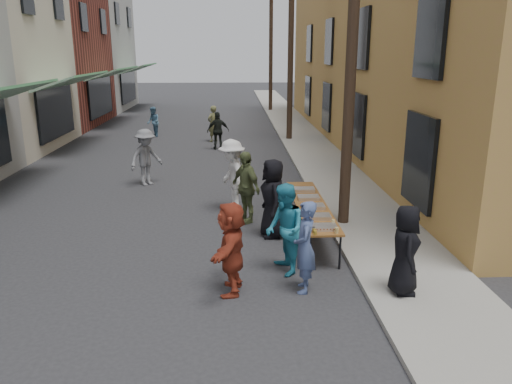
{
  "coord_description": "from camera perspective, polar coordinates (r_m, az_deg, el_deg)",
  "views": [
    {
      "loc": [
        1.64,
        -8.38,
        4.11
      ],
      "look_at": [
        2.1,
        1.51,
        1.3
      ],
      "focal_mm": 35.0,
      "sensor_mm": 36.0,
      "label": 1
    }
  ],
  "objects": [
    {
      "name": "server",
      "position": [
        8.82,
        16.69,
        -6.34
      ],
      "size": [
        0.61,
        0.83,
        1.56
      ],
      "primitive_type": "imported",
      "rotation": [
        0.0,
        0.0,
        1.41
      ],
      "color": "black",
      "rests_on": "sidewalk"
    },
    {
      "name": "ground",
      "position": [
        9.48,
        -12.56,
        -10.27
      ],
      "size": [
        120.0,
        120.0,
        0.0
      ],
      "primitive_type": "plane",
      "color": "#28282B",
      "rests_on": "ground"
    },
    {
      "name": "guest_front_d",
      "position": [
        13.05,
        -2.76,
        1.85
      ],
      "size": [
        1.01,
        1.38,
        1.92
      ],
      "primitive_type": "imported",
      "rotation": [
        0.0,
        0.0,
        -1.31
      ],
      "color": "silver",
      "rests_on": "ground"
    },
    {
      "name": "utility_pole_far",
      "position": [
        35.48,
        1.71,
        16.47
      ],
      "size": [
        0.26,
        0.26,
        9.0
      ],
      "primitive_type": "cylinder",
      "color": "#2D2116",
      "rests_on": "ground"
    },
    {
      "name": "guest_front_a",
      "position": [
        11.26,
        1.93,
        -0.72
      ],
      "size": [
        0.71,
        0.97,
        1.81
      ],
      "primitive_type": "imported",
      "rotation": [
        0.0,
        0.0,
        -1.41
      ],
      "color": "black",
      "rests_on": "ground"
    },
    {
      "name": "guest_queue_back",
      "position": [
        8.69,
        -2.84,
        -6.38
      ],
      "size": [
        0.69,
        1.59,
        1.66
      ],
      "primitive_type": "imported",
      "rotation": [
        0.0,
        0.0,
        -1.71
      ],
      "color": "#9E3822",
      "rests_on": "ground"
    },
    {
      "name": "condiment_jar_b",
      "position": [
        9.63,
        6.69,
        -4.44
      ],
      "size": [
        0.07,
        0.07,
        0.08
      ],
      "primitive_type": "cylinder",
      "color": "#A57F26",
      "rests_on": "serving_table"
    },
    {
      "name": "passerby_mid",
      "position": [
        21.56,
        -4.36,
        6.98
      ],
      "size": [
        1.0,
        0.56,
        1.61
      ],
      "primitive_type": "imported",
      "rotation": [
        0.0,
        0.0,
        3.33
      ],
      "color": "black",
      "rests_on": "ground"
    },
    {
      "name": "catering_tray_sausage",
      "position": [
        9.86,
        7.77,
        -4.01
      ],
      "size": [
        0.5,
        0.33,
        0.08
      ],
      "primitive_type": "cube",
      "color": "maroon",
      "rests_on": "serving_table"
    },
    {
      "name": "passerby_left",
      "position": [
        16.05,
        -12.47,
        3.89
      ],
      "size": [
        1.28,
        1.28,
        1.78
      ],
      "primitive_type": "imported",
      "rotation": [
        0.0,
        0.0,
        0.79
      ],
      "color": "slate",
      "rests_on": "ground"
    },
    {
      "name": "passerby_far",
      "position": [
        25.32,
        -11.65,
        7.86
      ],
      "size": [
        0.8,
        0.88,
        1.47
      ],
      "primitive_type": "imported",
      "rotation": [
        0.0,
        0.0,
        5.13
      ],
      "color": "teal",
      "rests_on": "ground"
    },
    {
      "name": "utility_pole_mid",
      "position": [
        23.54,
        4.0,
        16.76
      ],
      "size": [
        0.26,
        0.26,
        9.0
      ],
      "primitive_type": "cylinder",
      "color": "#2D2116",
      "rests_on": "ground"
    },
    {
      "name": "catering_tray_buns_end",
      "position": [
        12.44,
        5.54,
        0.28
      ],
      "size": [
        0.5,
        0.33,
        0.08
      ],
      "primitive_type": "cube",
      "color": "tan",
      "rests_on": "serving_table"
    },
    {
      "name": "sidewalk",
      "position": [
        23.97,
        5.47,
        6.02
      ],
      "size": [
        2.2,
        60.0,
        0.1
      ],
      "primitive_type": "cube",
      "color": "gray",
      "rests_on": "ground"
    },
    {
      "name": "guest_front_e",
      "position": [
        12.22,
        -1.2,
        0.56
      ],
      "size": [
        0.94,
        1.11,
        1.78
      ],
      "primitive_type": "imported",
      "rotation": [
        0.0,
        0.0,
        -0.98
      ],
      "color": "#5B673C",
      "rests_on": "ground"
    },
    {
      "name": "passerby_right",
      "position": [
        23.5,
        -4.94,
        7.78
      ],
      "size": [
        0.71,
        0.72,
        1.67
      ],
      "primitive_type": "imported",
      "rotation": [
        0.0,
        0.0,
        3.96
      ],
      "color": "#65663B",
      "rests_on": "ground"
    },
    {
      "name": "catering_tray_foil_b",
      "position": [
        10.46,
        7.14,
        -2.8
      ],
      "size": [
        0.5,
        0.33,
        0.08
      ],
      "primitive_type": "cube",
      "color": "#B2B2B7",
      "rests_on": "serving_table"
    },
    {
      "name": "guest_front_b",
      "position": [
        8.76,
        5.6,
        -6.28
      ],
      "size": [
        0.47,
        0.65,
        1.65
      ],
      "primitive_type": "imported",
      "rotation": [
        0.0,
        0.0,
        -1.69
      ],
      "color": "#455786",
      "rests_on": "ground"
    },
    {
      "name": "condiment_jar_a",
      "position": [
        9.54,
        6.78,
        -4.65
      ],
      "size": [
        0.07,
        0.07,
        0.08
      ],
      "primitive_type": "cylinder",
      "color": "#A57F26",
      "rests_on": "serving_table"
    },
    {
      "name": "serving_table",
      "position": [
        11.42,
        6.3,
        -1.57
      ],
      "size": [
        0.7,
        4.0,
        0.75
      ],
      "color": "brown",
      "rests_on": "ground"
    },
    {
      "name": "condiment_jar_c",
      "position": [
        9.73,
        6.59,
        -4.24
      ],
      "size": [
        0.07,
        0.07,
        0.08
      ],
      "primitive_type": "cylinder",
      "color": "#A57F26",
      "rests_on": "serving_table"
    },
    {
      "name": "guest_front_c",
      "position": [
        9.4,
        3.32,
        -4.31
      ],
      "size": [
        0.82,
        0.97,
        1.75
      ],
      "primitive_type": "imported",
      "rotation": [
        0.0,
        0.0,
        -1.37
      ],
      "color": "teal",
      "rests_on": "ground"
    },
    {
      "name": "cup_stack",
      "position": [
        9.66,
        9.2,
        -4.37
      ],
      "size": [
        0.08,
        0.08,
        0.12
      ],
      "primitive_type": "cylinder",
      "color": "tan",
      "rests_on": "serving_table"
    },
    {
      "name": "catering_tray_foil_d",
      "position": [
        11.78,
        6.01,
        -0.63
      ],
      "size": [
        0.5,
        0.33,
        0.08
      ],
      "primitive_type": "cube",
      "color": "#B2B2B7",
      "rests_on": "serving_table"
    },
    {
      "name": "catering_tray_buns",
      "position": [
        11.12,
        6.54,
        -1.65
      ],
      "size": [
        0.5,
        0.33,
        0.08
      ],
      "primitive_type": "cube",
      "color": "tan",
      "rests_on": "serving_table"
    },
    {
      "name": "building_ochre",
      "position": [
        24.31,
        21.2,
        16.93
      ],
      "size": [
        10.0,
        28.0,
        10.0
      ],
      "primitive_type": "cube",
      "color": "#AF8A3E",
      "rests_on": "ground"
    },
    {
      "name": "utility_pole_near",
      "position": [
        11.69,
        11.0,
        17.47
      ],
      "size": [
        0.26,
        0.26,
        9.0
      ],
      "primitive_type": "cylinder",
      "color": "#2D2116",
      "rests_on": "ground"
    }
  ]
}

